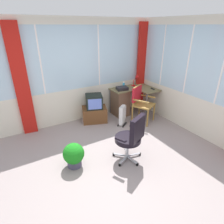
# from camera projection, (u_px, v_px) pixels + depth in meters

# --- Properties ---
(ground) EXTENTS (5.42, 5.08, 0.06)m
(ground) POSITION_uv_depth(u_px,v_px,m) (115.00, 162.00, 3.67)
(ground) COLOR gray
(north_window_panel) EXTENTS (4.42, 0.07, 2.60)m
(north_window_panel) POSITION_uv_depth(u_px,v_px,m) (73.00, 74.00, 4.74)
(north_window_panel) COLOR silver
(north_window_panel) RESTS_ON ground
(east_window_panel) EXTENTS (0.07, 4.08, 2.60)m
(east_window_panel) POSITION_uv_depth(u_px,v_px,m) (202.00, 80.00, 4.14)
(east_window_panel) COLOR silver
(east_window_panel) RESTS_ON ground
(curtain_north_left) EXTENTS (0.32, 0.10, 2.50)m
(curtain_north_left) POSITION_uv_depth(u_px,v_px,m) (21.00, 83.00, 4.14)
(curtain_north_left) COLOR red
(curtain_north_left) RESTS_ON ground
(curtain_corner) EXTENTS (0.31, 0.09, 2.50)m
(curtain_corner) POSITION_uv_depth(u_px,v_px,m) (142.00, 68.00, 5.62)
(curtain_corner) COLOR red
(curtain_corner) RESTS_ON ground
(desk) EXTENTS (1.18, 0.92, 0.76)m
(desk) POSITION_uv_depth(u_px,v_px,m) (122.00, 101.00, 5.44)
(desk) COLOR olive
(desk) RESTS_ON ground
(desk_lamp) EXTENTS (0.23, 0.19, 0.34)m
(desk_lamp) POSITION_uv_depth(u_px,v_px,m) (137.00, 79.00, 5.51)
(desk_lamp) COLOR red
(desk_lamp) RESTS_ON desk
(tv_remote) EXTENTS (0.07, 0.15, 0.02)m
(tv_remote) POSITION_uv_depth(u_px,v_px,m) (153.00, 89.00, 5.31)
(tv_remote) COLOR black
(tv_remote) RESTS_ON desk
(spray_bottle) EXTENTS (0.06, 0.06, 0.22)m
(spray_bottle) POSITION_uv_depth(u_px,v_px,m) (124.00, 84.00, 5.37)
(spray_bottle) COLOR #3CB3DE
(spray_bottle) RESTS_ON desk
(paper_tray) EXTENTS (0.34, 0.28, 0.09)m
(paper_tray) POSITION_uv_depth(u_px,v_px,m) (122.00, 88.00, 5.23)
(paper_tray) COLOR #252328
(paper_tray) RESTS_ON desk
(wooden_armchair) EXTENTS (0.65, 0.65, 0.97)m
(wooden_armchair) POSITION_uv_depth(u_px,v_px,m) (140.00, 99.00, 4.99)
(wooden_armchair) COLOR olive
(wooden_armchair) RESTS_ON ground
(office_chair) EXTENTS (0.63, 0.57, 0.96)m
(office_chair) POSITION_uv_depth(u_px,v_px,m) (132.00, 136.00, 3.48)
(office_chair) COLOR #B7B7BF
(office_chair) RESTS_ON ground
(tv_on_stand) EXTENTS (0.75, 0.63, 0.76)m
(tv_on_stand) POSITION_uv_depth(u_px,v_px,m) (94.00, 110.00, 5.06)
(tv_on_stand) COLOR brown
(tv_on_stand) RESTS_ON ground
(space_heater) EXTENTS (0.32, 0.30, 0.54)m
(space_heater) POSITION_uv_depth(u_px,v_px,m) (123.00, 115.00, 4.91)
(space_heater) COLOR silver
(space_heater) RESTS_ON ground
(potted_plant) EXTENTS (0.39, 0.39, 0.47)m
(potted_plant) POSITION_uv_depth(u_px,v_px,m) (74.00, 155.00, 3.44)
(potted_plant) COLOR #423E54
(potted_plant) RESTS_ON ground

